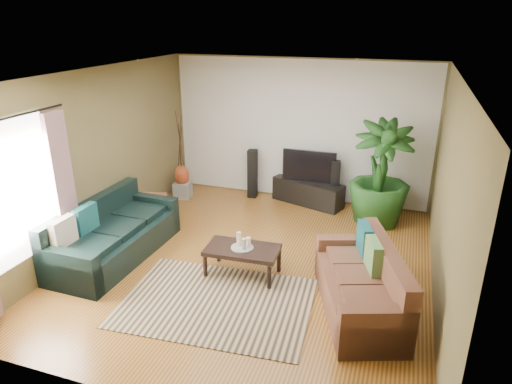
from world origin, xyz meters
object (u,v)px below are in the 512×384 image
at_px(pedestal, 183,190).
at_px(television, 309,166).
at_px(sofa_right, 360,280).
at_px(tv_stand, 308,192).
at_px(potted_plant, 380,174).
at_px(side_table, 152,210).
at_px(sofa_left, 115,230).
at_px(coffee_table, 242,261).
at_px(speaker_right, 335,184).
at_px(speaker_left, 252,174).
at_px(vase, 182,175).

bearing_deg(pedestal, television, 11.15).
height_order(sofa_right, tv_stand, sofa_right).
distance_m(potted_plant, side_table, 3.97).
relative_size(sofa_left, sofa_right, 1.23).
distance_m(coffee_table, side_table, 2.36).
height_order(sofa_right, potted_plant, potted_plant).
height_order(coffee_table, television, television).
relative_size(speaker_right, potted_plant, 0.50).
height_order(speaker_left, potted_plant, potted_plant).
xyz_separation_m(sofa_right, speaker_left, (-2.46, 3.16, 0.06)).
relative_size(sofa_left, pedestal, 6.98).
height_order(sofa_right, television, television).
relative_size(sofa_right, vase, 4.43).
bearing_deg(speaker_left, pedestal, -166.47).
bearing_deg(television, sofa_right, -67.15).
relative_size(speaker_left, speaker_right, 1.07).
bearing_deg(sofa_left, vase, 4.79).
bearing_deg(television, side_table, -144.16).
xyz_separation_m(sofa_left, sofa_right, (3.61, -0.22, 0.00)).
bearing_deg(speaker_right, speaker_left, 170.75).
distance_m(speaker_right, side_table, 3.37).
distance_m(sofa_left, vase, 2.47).
distance_m(speaker_right, pedestal, 2.99).
xyz_separation_m(television, pedestal, (-2.43, -0.48, -0.60)).
bearing_deg(speaker_right, sofa_right, -84.57).
relative_size(speaker_right, vase, 2.24).
bearing_deg(speaker_right, pedestal, -179.98).
distance_m(speaker_left, vase, 1.39).
relative_size(coffee_table, speaker_right, 1.11).
xyz_separation_m(speaker_left, side_table, (-1.26, -1.72, -0.24)).
height_order(tv_stand, pedestal, tv_stand).
xyz_separation_m(sofa_left, coffee_table, (1.97, 0.12, -0.22)).
distance_m(tv_stand, pedestal, 2.48).
relative_size(coffee_table, potted_plant, 0.56).
bearing_deg(speaker_left, tv_stand, -6.62).
bearing_deg(speaker_left, potted_plant, -17.82).
xyz_separation_m(pedestal, side_table, (0.04, -1.25, 0.08)).
relative_size(sofa_left, side_table, 4.54).
distance_m(coffee_table, potted_plant, 2.93).
xyz_separation_m(potted_plant, pedestal, (-3.76, 0.01, -0.75)).
height_order(coffee_table, side_table, side_table).
xyz_separation_m(sofa_left, vase, (-0.16, 2.46, 0.03)).
xyz_separation_m(sofa_right, vase, (-3.76, 2.68, 0.03)).
bearing_deg(speaker_right, vase, -179.98).
distance_m(television, pedestal, 2.55).
bearing_deg(pedestal, vase, 0.00).
xyz_separation_m(television, potted_plant, (1.32, -0.48, 0.15)).
height_order(television, speaker_left, television).
height_order(speaker_left, side_table, speaker_left).
height_order(sofa_left, sofa_right, same).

